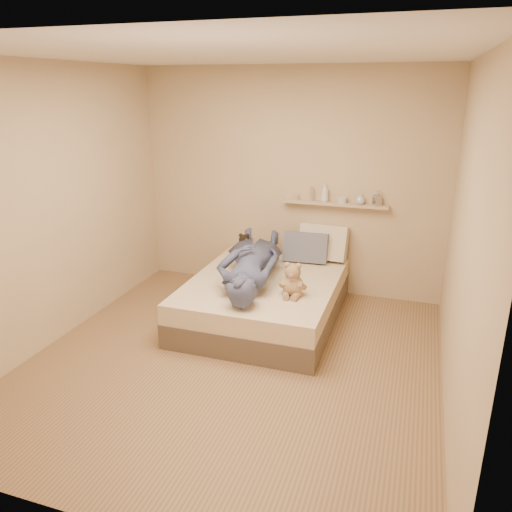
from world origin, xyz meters
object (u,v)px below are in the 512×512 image
(pillow_grey, at_px, (306,247))
(person, at_px, (251,261))
(dark_plush, at_px, (244,247))
(game_console, at_px, (227,284))
(wall_shelf, at_px, (335,204))
(pillow_cream, at_px, (323,243))
(bed, at_px, (264,299))
(teddy_bear, at_px, (293,282))

(pillow_grey, relative_size, person, 0.30)
(dark_plush, relative_size, person, 0.17)
(game_console, xyz_separation_m, pillow_grey, (0.48, 1.26, 0.02))
(pillow_grey, distance_m, person, 0.84)
(person, bearing_deg, wall_shelf, -137.04)
(pillow_grey, bearing_deg, pillow_cream, 38.83)
(game_console, relative_size, dark_plush, 0.61)
(bed, distance_m, game_console, 0.71)
(teddy_bear, distance_m, dark_plush, 1.25)
(teddy_bear, bearing_deg, bed, 140.18)
(teddy_bear, height_order, pillow_grey, pillow_grey)
(game_console, bearing_deg, teddy_bear, 23.36)
(pillow_grey, height_order, wall_shelf, wall_shelf)
(bed, xyz_separation_m, wall_shelf, (0.55, 0.91, 0.88))
(dark_plush, distance_m, wall_shelf, 1.16)
(dark_plush, distance_m, pillow_cream, 0.92)
(person, bearing_deg, game_console, 72.25)
(pillow_cream, xyz_separation_m, person, (-0.59, -0.87, 0.00))
(teddy_bear, bearing_deg, dark_plush, 131.48)
(bed, height_order, teddy_bear, teddy_bear)
(bed, bearing_deg, dark_plush, 125.77)
(dark_plush, distance_m, pillow_grey, 0.72)
(teddy_bear, relative_size, pillow_cream, 0.62)
(teddy_bear, relative_size, dark_plush, 1.18)
(teddy_bear, height_order, pillow_cream, pillow_cream)
(dark_plush, height_order, pillow_grey, pillow_grey)
(teddy_bear, xyz_separation_m, pillow_cream, (0.07, 1.15, 0.06))
(wall_shelf, bearing_deg, pillow_cream, -141.46)
(game_console, height_order, person, person)
(pillow_grey, bearing_deg, dark_plush, -174.02)
(bed, relative_size, pillow_grey, 3.80)
(teddy_bear, bearing_deg, pillow_grey, 95.99)
(pillow_cream, bearing_deg, dark_plush, -166.45)
(wall_shelf, bearing_deg, dark_plush, -163.48)
(game_console, bearing_deg, person, 83.39)
(pillow_grey, bearing_deg, teddy_bear, -84.01)
(dark_plush, relative_size, pillow_grey, 0.58)
(bed, height_order, pillow_cream, pillow_cream)
(game_console, distance_m, person, 0.54)
(bed, distance_m, teddy_bear, 0.62)
(bed, xyz_separation_m, teddy_bear, (0.38, -0.32, 0.37))
(teddy_bear, xyz_separation_m, dark_plush, (-0.83, 0.93, -0.02))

